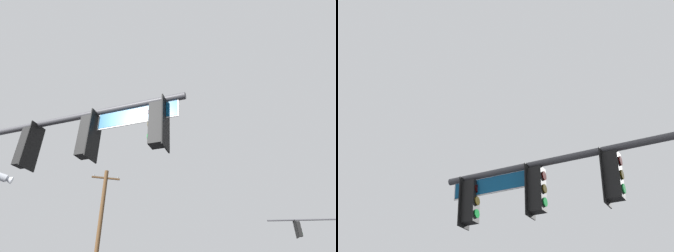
# 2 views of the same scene
# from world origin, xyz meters

# --- Properties ---
(signal_pole_near) EXTENTS (6.88, 1.21, 6.41)m
(signal_pole_near) POSITION_xyz_m (-4.60, -7.43, 4.56)
(signal_pole_near) COLOR #47474C
(signal_pole_near) RESTS_ON ground_plane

